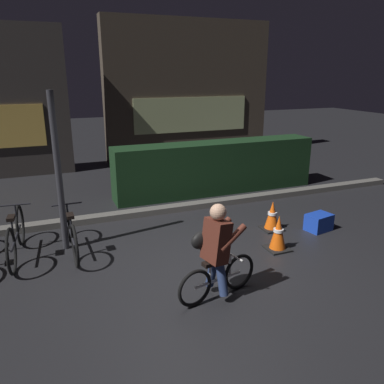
# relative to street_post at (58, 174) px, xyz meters

# --- Properties ---
(ground_plane) EXTENTS (40.00, 40.00, 0.00)m
(ground_plane) POSITION_rel_street_post_xyz_m (1.75, -1.20, -1.24)
(ground_plane) COLOR black
(sidewalk_curb) EXTENTS (12.00, 0.24, 0.12)m
(sidewalk_curb) POSITION_rel_street_post_xyz_m (1.75, 1.00, -1.18)
(sidewalk_curb) COLOR #56544F
(sidewalk_curb) RESTS_ON ground
(hedge_row) EXTENTS (4.80, 0.70, 1.19)m
(hedge_row) POSITION_rel_street_post_xyz_m (3.55, 1.90, -0.65)
(hedge_row) COLOR black
(hedge_row) RESTS_ON ground
(storefront_right) EXTENTS (5.49, 0.54, 4.32)m
(storefront_right) POSITION_rel_street_post_xyz_m (4.46, 6.00, 0.91)
(storefront_right) COLOR #42382D
(storefront_right) RESTS_ON ground
(street_post) EXTENTS (0.10, 0.10, 2.48)m
(street_post) POSITION_rel_street_post_xyz_m (0.00, 0.00, 0.00)
(street_post) COLOR #2D2D33
(street_post) RESTS_ON ground
(parked_bike_left_mid) EXTENTS (0.46, 1.68, 0.77)m
(parked_bike_left_mid) POSITION_rel_street_post_xyz_m (-0.70, -0.07, -0.89)
(parked_bike_left_mid) COLOR black
(parked_bike_left_mid) RESTS_ON ground
(parked_bike_center_left) EXTENTS (0.46, 1.60, 0.74)m
(parked_bike_center_left) POSITION_rel_street_post_xyz_m (0.08, -0.21, -0.90)
(parked_bike_center_left) COLOR black
(parked_bike_center_left) RESTS_ON ground
(traffic_cone_near) EXTENTS (0.36, 0.36, 0.58)m
(traffic_cone_near) POSITION_rel_street_post_xyz_m (3.14, -1.30, -0.96)
(traffic_cone_near) COLOR black
(traffic_cone_near) RESTS_ON ground
(traffic_cone_far) EXTENTS (0.36, 0.36, 0.53)m
(traffic_cone_far) POSITION_rel_street_post_xyz_m (3.51, -0.56, -0.98)
(traffic_cone_far) COLOR black
(traffic_cone_far) RESTS_ON ground
(blue_crate) EXTENTS (0.49, 0.40, 0.30)m
(blue_crate) POSITION_rel_street_post_xyz_m (4.28, -0.90, -1.09)
(blue_crate) COLOR #193DB7
(blue_crate) RESTS_ON ground
(cyclist) EXTENTS (1.17, 0.50, 1.25)m
(cyclist) POSITION_rel_street_post_xyz_m (1.64, -2.16, -0.61)
(cyclist) COLOR black
(cyclist) RESTS_ON ground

